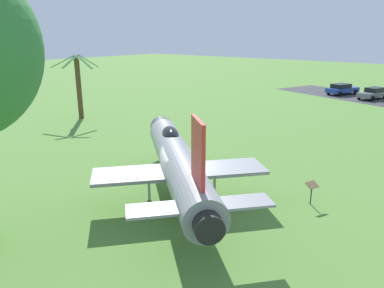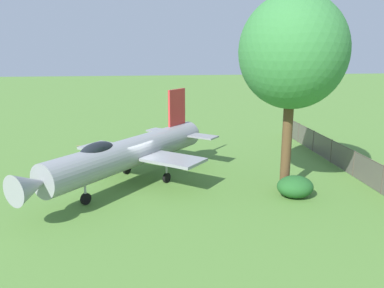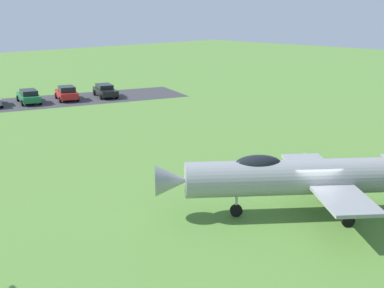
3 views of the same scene
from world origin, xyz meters
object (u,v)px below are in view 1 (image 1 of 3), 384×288
Objects in this scene: parked_car_blue at (342,89)px; palm_tree at (79,86)px; info_plaque at (312,188)px; display_jet at (177,160)px; parked_car_gray at (373,93)px.

palm_tree is at bearing 175.71° from parked_car_blue.
info_plaque is at bearing -142.96° from parked_car_blue.
palm_tree reaches higher than display_jet.
parked_car_gray reaches higher than info_plaque.
palm_tree is 34.75m from parked_car_blue.
palm_tree is at bearing 170.18° from info_plaque.
palm_tree is at bearing 18.24° from display_jet.
parked_car_blue is (15.12, 31.20, -2.37)m from palm_tree.
display_jet is 6.71m from info_plaque.
parked_car_gray is 0.93× the size of parked_car_blue.
palm_tree is (-19.23, 7.66, 1.18)m from display_jet.
info_plaque is 0.24× the size of parked_car_gray.
palm_tree is 25.42m from info_plaque.
palm_tree is 35.76m from parked_car_gray.
palm_tree is at bearing -16.91° from parked_car_gray.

